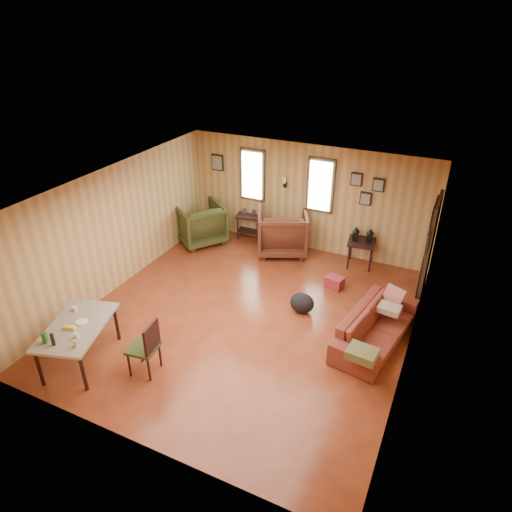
{
  "coord_description": "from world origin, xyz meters",
  "views": [
    {
      "loc": [
        2.99,
        -5.92,
        4.91
      ],
      "look_at": [
        0.0,
        0.4,
        1.05
      ],
      "focal_mm": 32.0,
      "sensor_mm": 36.0,
      "label": 1
    }
  ],
  "objects_px": {
    "end_table": "(250,221)",
    "recliner_brown": "(282,229)",
    "recliner_green": "(200,222)",
    "dining_table": "(76,329)",
    "sofa": "(377,322)",
    "side_table": "(362,240)"
  },
  "relations": [
    {
      "from": "sofa",
      "to": "end_table",
      "type": "relative_size",
      "value": 2.76
    },
    {
      "from": "recliner_green",
      "to": "dining_table",
      "type": "relative_size",
      "value": 0.68
    },
    {
      "from": "sofa",
      "to": "side_table",
      "type": "distance_m",
      "value": 2.54
    },
    {
      "from": "sofa",
      "to": "side_table",
      "type": "bearing_deg",
      "value": 29.77
    },
    {
      "from": "end_table",
      "to": "recliner_brown",
      "type": "bearing_deg",
      "value": -20.69
    },
    {
      "from": "recliner_brown",
      "to": "recliner_green",
      "type": "distance_m",
      "value": 1.93
    },
    {
      "from": "side_table",
      "to": "dining_table",
      "type": "distance_m",
      "value": 5.78
    },
    {
      "from": "dining_table",
      "to": "sofa",
      "type": "bearing_deg",
      "value": 14.37
    },
    {
      "from": "sofa",
      "to": "side_table",
      "type": "xyz_separation_m",
      "value": [
        -0.86,
        2.39,
        0.21
      ]
    },
    {
      "from": "side_table",
      "to": "recliner_brown",
      "type": "bearing_deg",
      "value": -175.35
    },
    {
      "from": "recliner_brown",
      "to": "end_table",
      "type": "xyz_separation_m",
      "value": [
        -0.98,
        0.37,
        -0.14
      ]
    },
    {
      "from": "sofa",
      "to": "recliner_green",
      "type": "bearing_deg",
      "value": 77.3
    },
    {
      "from": "end_table",
      "to": "dining_table",
      "type": "relative_size",
      "value": 0.48
    },
    {
      "from": "sofa",
      "to": "dining_table",
      "type": "relative_size",
      "value": 1.32
    },
    {
      "from": "end_table",
      "to": "side_table",
      "type": "xyz_separation_m",
      "value": [
        2.73,
        -0.23,
        0.2
      ]
    },
    {
      "from": "end_table",
      "to": "dining_table",
      "type": "xyz_separation_m",
      "value": [
        -0.44,
        -5.07,
        0.22
      ]
    },
    {
      "from": "recliner_brown",
      "to": "end_table",
      "type": "height_order",
      "value": "recliner_brown"
    },
    {
      "from": "recliner_brown",
      "to": "side_table",
      "type": "xyz_separation_m",
      "value": [
        1.75,
        0.14,
        0.05
      ]
    },
    {
      "from": "side_table",
      "to": "dining_table",
      "type": "height_order",
      "value": "side_table"
    },
    {
      "from": "recliner_brown",
      "to": "side_table",
      "type": "distance_m",
      "value": 1.76
    },
    {
      "from": "recliner_brown",
      "to": "end_table",
      "type": "relative_size",
      "value": 1.52
    },
    {
      "from": "recliner_green",
      "to": "side_table",
      "type": "height_order",
      "value": "recliner_green"
    }
  ]
}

